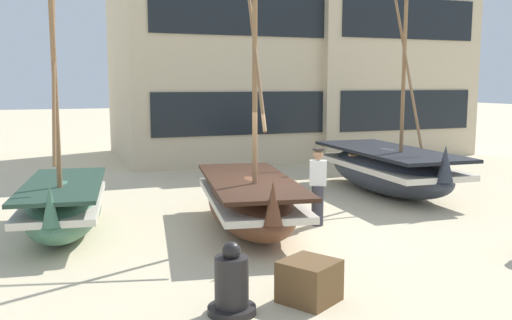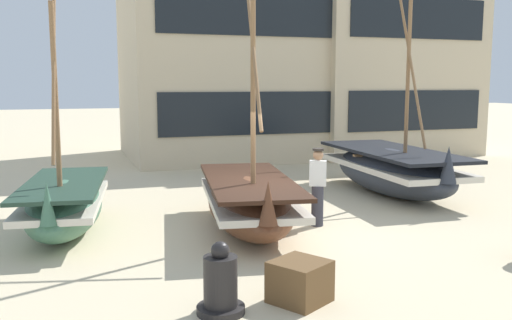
{
  "view_description": "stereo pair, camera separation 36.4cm",
  "coord_description": "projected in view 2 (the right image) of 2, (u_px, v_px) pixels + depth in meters",
  "views": [
    {
      "loc": [
        -4.26,
        -10.17,
        3.06
      ],
      "look_at": [
        0.0,
        1.0,
        1.4
      ],
      "focal_mm": 39.02,
      "sensor_mm": 36.0,
      "label": 1
    },
    {
      "loc": [
        -3.92,
        -10.29,
        3.06
      ],
      "look_at": [
        0.0,
        1.0,
        1.4
      ],
      "focal_mm": 39.02,
      "sensor_mm": 36.0,
      "label": 2
    }
  ],
  "objects": [
    {
      "name": "harbor_building_main",
      "position": [
        223.0,
        67.0,
        23.21
      ],
      "size": [
        8.27,
        7.03,
        7.43
      ],
      "color": "beige",
      "rests_on": "ground"
    },
    {
      "name": "fisherman_by_hull",
      "position": [
        318.0,
        188.0,
        11.91
      ],
      "size": [
        0.42,
        0.35,
        1.68
      ],
      "color": "#33333D",
      "rests_on": "ground"
    },
    {
      "name": "capstan_winch",
      "position": [
        221.0,
        285.0,
        7.4
      ],
      "size": [
        0.65,
        0.65,
        0.99
      ],
      "color": "black",
      "rests_on": "ground"
    },
    {
      "name": "cargo_crate",
      "position": [
        300.0,
        282.0,
        7.8
      ],
      "size": [
        0.97,
        0.97,
        0.59
      ],
      "primitive_type": "cube",
      "rotation": [
        0.0,
        0.0,
        0.53
      ],
      "color": "brown",
      "rests_on": "ground"
    },
    {
      "name": "harbor_building_annex",
      "position": [
        383.0,
        67.0,
        24.26
      ],
      "size": [
        7.48,
        5.24,
        7.49
      ],
      "color": "beige",
      "rests_on": "ground"
    },
    {
      "name": "fishing_boat_near_left",
      "position": [
        249.0,
        201.0,
        11.59
      ],
      "size": [
        2.43,
        4.76,
        5.75
      ],
      "color": "brown",
      "rests_on": "ground"
    },
    {
      "name": "fishing_boat_centre_large",
      "position": [
        392.0,
        169.0,
        15.38
      ],
      "size": [
        2.37,
        5.49,
        6.34
      ],
      "color": "#2D333D",
      "rests_on": "ground"
    },
    {
      "name": "fishing_boat_far_right",
      "position": [
        65.0,
        204.0,
        11.37
      ],
      "size": [
        2.02,
        4.17,
        5.46
      ],
      "color": "#427056",
      "rests_on": "ground"
    },
    {
      "name": "ground_plane",
      "position": [
        272.0,
        234.0,
        11.33
      ],
      "size": [
        120.0,
        120.0,
        0.0
      ],
      "primitive_type": "plane",
      "color": "beige"
    }
  ]
}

